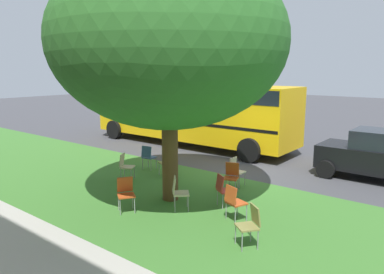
# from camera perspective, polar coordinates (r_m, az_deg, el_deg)

# --- Properties ---
(ground) EXTENTS (80.00, 80.00, 0.00)m
(ground) POSITION_cam_1_polar(r_m,az_deg,el_deg) (12.86, 6.35, -5.77)
(ground) COLOR #424247
(grass_verge) EXTENTS (48.00, 6.00, 0.01)m
(grass_verge) POSITION_cam_1_polar(r_m,az_deg,el_deg) (10.41, -3.18, -9.68)
(grass_verge) COLOR #3D752D
(grass_verge) RESTS_ON ground
(sidewalk_strip) EXTENTS (48.00, 2.80, 0.01)m
(sidewalk_strip) POSITION_cam_1_polar(r_m,az_deg,el_deg) (7.96, -25.69, -17.41)
(sidewalk_strip) COLOR #ADA89E
(sidewalk_strip) RESTS_ON ground
(street_tree) EXTENTS (6.15, 6.15, 6.56)m
(street_tree) POSITION_cam_1_polar(r_m,az_deg,el_deg) (9.84, -3.64, 14.49)
(street_tree) COLOR brown
(street_tree) RESTS_ON ground
(chair_0) EXTENTS (0.53, 0.53, 0.88)m
(chair_0) POSITION_cam_1_polar(r_m,az_deg,el_deg) (10.92, 6.14, -5.90)
(chair_0) COLOR #C64C1E
(chair_0) RESTS_ON ground
(chair_1) EXTENTS (0.59, 0.59, 0.88)m
(chair_1) POSITION_cam_1_polar(r_m,az_deg,el_deg) (9.53, -2.14, -8.31)
(chair_1) COLOR beige
(chair_1) RESTS_ON ground
(chair_2) EXTENTS (0.58, 0.58, 0.88)m
(chair_2) POSITION_cam_1_polar(r_m,az_deg,el_deg) (7.75, 9.04, -13.02)
(chair_2) COLOR olive
(chair_2) RESTS_ON ground
(chair_3) EXTENTS (0.57, 0.57, 0.88)m
(chair_3) POSITION_cam_1_polar(r_m,az_deg,el_deg) (12.20, -10.34, -4.25)
(chair_3) COLOR beige
(chair_3) RESTS_ON ground
(chair_4) EXTENTS (0.44, 0.43, 0.88)m
(chair_4) POSITION_cam_1_polar(r_m,az_deg,el_deg) (11.55, 6.78, -5.00)
(chair_4) COLOR beige
(chair_4) RESTS_ON ground
(chair_5) EXTENTS (0.57, 0.58, 0.88)m
(chair_5) POSITION_cam_1_polar(r_m,az_deg,el_deg) (9.75, 4.92, -7.91)
(chair_5) COLOR #B7332D
(chair_5) RESTS_ON ground
(chair_6) EXTENTS (0.55, 0.55, 0.88)m
(chair_6) POSITION_cam_1_polar(r_m,az_deg,el_deg) (12.49, -3.97, -3.75)
(chair_6) COLOR olive
(chair_6) RESTS_ON ground
(chair_7) EXTENTS (0.53, 0.54, 0.88)m
(chair_7) POSITION_cam_1_polar(r_m,az_deg,el_deg) (8.92, 6.56, -9.74)
(chair_7) COLOR #C64C1E
(chair_7) RESTS_ON ground
(chair_8) EXTENTS (0.48, 0.49, 0.88)m
(chair_8) POSITION_cam_1_polar(r_m,az_deg,el_deg) (13.34, -6.82, -2.88)
(chair_8) COLOR #335184
(chair_8) RESTS_ON ground
(chair_9) EXTENTS (0.58, 0.58, 0.88)m
(chair_9) POSITION_cam_1_polar(r_m,az_deg,el_deg) (9.60, -10.26, -8.35)
(chair_9) COLOR #C64C1E
(chair_9) RESTS_ON ground
(parked_car) EXTENTS (3.70, 1.92, 1.65)m
(parked_car) POSITION_cam_1_polar(r_m,az_deg,el_deg) (13.40, 27.21, -2.53)
(parked_car) COLOR black
(parked_car) RESTS_ON ground
(school_bus) EXTENTS (10.40, 2.80, 2.88)m
(school_bus) POSITION_cam_1_polar(r_m,az_deg,el_deg) (17.48, -0.44, 4.51)
(school_bus) COLOR yellow
(school_bus) RESTS_ON ground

